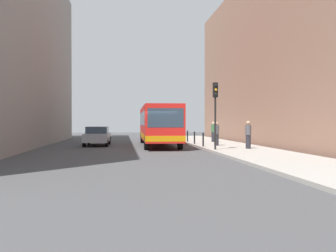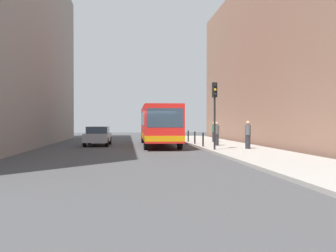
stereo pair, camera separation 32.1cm
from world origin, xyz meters
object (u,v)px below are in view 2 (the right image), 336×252
at_px(bollard_mid, 195,138).
at_px(car_behind_bus, 153,132).
at_px(pedestrian_mid_sidewalk, 217,134).
at_px(car_beside_bus, 98,135).
at_px(pedestrian_near_signal, 248,135).
at_px(traffic_light, 215,103).
at_px(pedestrian_far_sidewalk, 214,132).
at_px(bus, 159,123).
at_px(bollard_near, 203,140).
at_px(bollard_far, 188,136).

bearing_deg(bollard_mid, car_behind_bus, 105.31).
bearing_deg(pedestrian_mid_sidewalk, car_behind_bus, -157.01).
height_order(car_beside_bus, pedestrian_near_signal, pedestrian_near_signal).
bearing_deg(pedestrian_mid_sidewalk, traffic_light, -11.03).
height_order(traffic_light, pedestrian_far_sidewalk, traffic_light).
distance_m(pedestrian_near_signal, pedestrian_mid_sidewalk, 3.38).
xyz_separation_m(car_beside_bus, pedestrian_far_sidewalk, (9.60, 1.11, 0.22)).
bearing_deg(bus, pedestrian_far_sidewalk, -156.99).
relative_size(bus, bollard_mid, 11.65).
height_order(bollard_near, pedestrian_mid_sidewalk, pedestrian_mid_sidewalk).
bearing_deg(bus, bollard_near, 130.57).
bearing_deg(bollard_far, car_beside_bus, -167.09).
bearing_deg(bollard_near, pedestrian_far_sidewalk, 68.34).
xyz_separation_m(car_beside_bus, pedestrian_mid_sidewalk, (8.64, -3.44, 0.21)).
bearing_deg(car_beside_bus, bollard_far, -165.66).
relative_size(bus, bollard_near, 11.65).
height_order(bus, pedestrian_mid_sidewalk, bus).
height_order(traffic_light, bollard_mid, traffic_light).
xyz_separation_m(bus, bollard_mid, (2.77, -0.41, -1.10)).
distance_m(bus, traffic_light, 6.98).
relative_size(car_beside_bus, traffic_light, 1.08).
bearing_deg(bus, bollard_mid, 172.86).
relative_size(bollard_near, bollard_far, 1.00).
distance_m(car_beside_bus, pedestrian_far_sidewalk, 9.67).
distance_m(bus, pedestrian_near_signal, 7.74).
distance_m(bollard_mid, pedestrian_far_sidewalk, 3.20).
bearing_deg(bollard_mid, pedestrian_mid_sidewalk, -62.10).
relative_size(traffic_light, pedestrian_near_signal, 2.33).
xyz_separation_m(bus, bollard_near, (2.77, -3.38, -1.10)).
bearing_deg(pedestrian_mid_sidewalk, car_beside_bus, -106.55).
bearing_deg(traffic_light, car_behind_bus, 99.99).
relative_size(pedestrian_near_signal, pedestrian_mid_sidewalk, 1.04).
height_order(car_beside_bus, pedestrian_far_sidewalk, pedestrian_far_sidewalk).
distance_m(traffic_light, pedestrian_near_signal, 3.05).
distance_m(bollard_near, pedestrian_far_sidewalk, 5.75).
relative_size(car_behind_bus, bollard_near, 4.65).
bearing_deg(bollard_far, car_behind_bus, 111.74).
bearing_deg(pedestrian_near_signal, bollard_near, 132.25).
bearing_deg(bus, car_behind_bus, -89.91).
xyz_separation_m(car_behind_bus, pedestrian_far_sidewalk, (4.71, -7.12, 0.22)).
bearing_deg(pedestrian_mid_sidewalk, pedestrian_near_signal, 26.21).
xyz_separation_m(car_beside_bus, car_behind_bus, (4.89, 8.22, 0.00)).
height_order(car_beside_bus, bollard_far, car_beside_bus).
bearing_deg(car_behind_bus, pedestrian_far_sidewalk, 122.98).
relative_size(car_behind_bus, traffic_light, 1.08).
xyz_separation_m(bollard_near, pedestrian_mid_sidewalk, (1.16, 0.79, 0.37)).
height_order(bollard_mid, pedestrian_far_sidewalk, pedestrian_far_sidewalk).
relative_size(bollard_mid, pedestrian_far_sidewalk, 0.56).
height_order(traffic_light, bollard_near, traffic_light).
bearing_deg(bus, bollard_far, -136.01).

